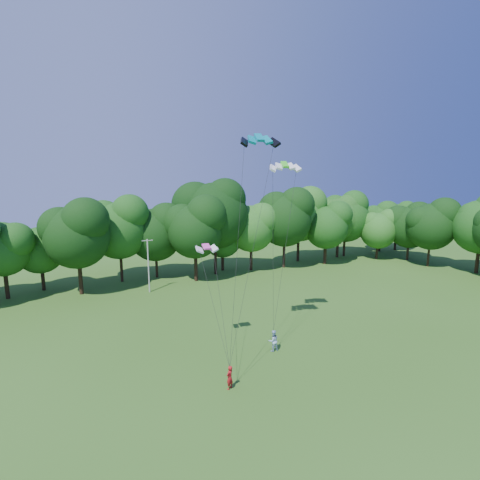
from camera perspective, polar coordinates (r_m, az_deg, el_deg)
name	(u,v)px	position (r m, az deg, el deg)	size (l,w,h in m)	color
ground	(331,428)	(26.61, 13.68, -26.09)	(160.00, 160.00, 0.00)	#2F5A18
utility_pole	(148,265)	(50.17, -13.79, -3.71)	(1.42, 0.18, 7.10)	#AFB0A7
kite_flyer_left	(230,377)	(29.07, -1.60, -20.20)	(0.65, 0.43, 1.79)	#B3171A
kite_flyer_right	(273,341)	(34.34, 5.09, -15.04)	(0.93, 0.72, 1.91)	#A7C6E7
kite_teal	(259,138)	(31.18, 2.94, 15.32)	(3.28, 1.98, 0.77)	#047F8E
kite_green	(285,165)	(34.77, 6.83, 11.34)	(2.98, 1.98, 0.65)	#41E822
kite_pink	(206,247)	(31.92, -5.13, -1.02)	(1.89, 0.95, 0.41)	#FF46B9
tree_back_center	(215,209)	(56.55, -3.86, 4.71)	(11.07, 11.07, 16.10)	#2E2212
tree_back_east	(339,216)	(70.41, 14.84, 3.56)	(8.43, 8.43, 12.27)	black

